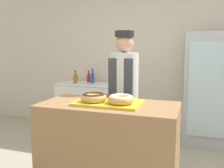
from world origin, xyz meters
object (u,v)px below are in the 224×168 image
at_px(brownie_back_right, 124,98).
at_px(bottle_blue, 93,78).
at_px(baker_person, 124,96).
at_px(bottle_red, 89,78).
at_px(bottle_amber, 75,78).
at_px(donut_light_glaze, 121,99).
at_px(chest_freezer, 88,107).
at_px(serving_tray, 109,103).
at_px(brownie_back_left, 103,96).
at_px(beverage_fridge, 209,89).
at_px(donut_chocolate_glaze, 94,97).

height_order(brownie_back_right, bottle_blue, bottle_blue).
distance_m(baker_person, bottle_blue, 1.49).
height_order(bottle_red, bottle_amber, bottle_amber).
bearing_deg(baker_person, donut_light_glaze, -76.13).
bearing_deg(donut_light_glaze, chest_freezer, 122.38).
relative_size(serving_tray, baker_person, 0.38).
distance_m(brownie_back_left, bottle_red, 2.02).
relative_size(brownie_back_left, beverage_fridge, 0.06).
bearing_deg(donut_chocolate_glaze, bottle_red, 115.45).
relative_size(serving_tray, beverage_fridge, 0.37).
bearing_deg(brownie_back_right, donut_chocolate_glaze, -143.38).
xyz_separation_m(donut_light_glaze, beverage_fridge, (0.84, 1.82, -0.16)).
height_order(brownie_back_left, baker_person, baker_person).
relative_size(serving_tray, donut_light_glaze, 2.51).
height_order(baker_person, bottle_blue, baker_person).
bearing_deg(bottle_red, donut_chocolate_glaze, -64.55).
bearing_deg(donut_light_glaze, brownie_back_right, 97.44).
height_order(serving_tray, brownie_back_right, brownie_back_right).
bearing_deg(brownie_back_right, serving_tray, -129.23).
height_order(serving_tray, brownie_back_left, brownie_back_left).
bearing_deg(donut_light_glaze, bottle_red, 121.63).
bearing_deg(serving_tray, brownie_back_left, 129.23).
height_order(brownie_back_right, bottle_red, bottle_red).
distance_m(donut_chocolate_glaze, baker_person, 0.73).
relative_size(baker_person, chest_freezer, 1.64).
relative_size(chest_freezer, bottle_amber, 4.60).
bearing_deg(beverage_fridge, serving_tray, -118.95).
height_order(baker_person, bottle_amber, baker_person).
bearing_deg(serving_tray, brownie_back_right, 50.77).
xyz_separation_m(brownie_back_right, beverage_fridge, (0.87, 1.64, -0.13)).
distance_m(serving_tray, brownie_back_left, 0.18).
bearing_deg(beverage_fridge, bottle_blue, 178.26).
bearing_deg(donut_light_glaze, brownie_back_left, 143.38).
distance_m(chest_freezer, bottle_amber, 0.56).
xyz_separation_m(bottle_red, bottle_blue, (0.11, -0.08, 0.02)).
bearing_deg(bottle_red, brownie_back_left, -61.65).
relative_size(donut_chocolate_glaze, brownie_back_right, 2.52).
bearing_deg(serving_tray, donut_chocolate_glaze, -160.88).
bearing_deg(bottle_blue, bottle_amber, -162.83).
distance_m(brownie_back_left, beverage_fridge, 1.97).
xyz_separation_m(serving_tray, donut_chocolate_glaze, (-0.14, -0.05, 0.05)).
bearing_deg(baker_person, bottle_blue, 128.25).
relative_size(donut_chocolate_glaze, bottle_blue, 0.97).
relative_size(donut_chocolate_glaze, bottle_amber, 1.13).
bearing_deg(baker_person, serving_tray, -86.67).
xyz_separation_m(donut_chocolate_glaze, chest_freezer, (-0.88, 1.83, -0.58)).
distance_m(brownie_back_right, beverage_fridge, 1.86).
height_order(baker_person, bottle_red, baker_person).
relative_size(donut_light_glaze, brownie_back_right, 2.52).
distance_m(bottle_red, bottle_blue, 0.14).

